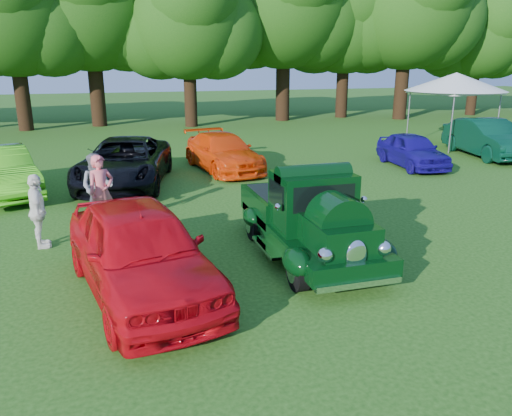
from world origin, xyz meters
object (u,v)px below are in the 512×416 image
object	(u,v)px
back_car_green	(487,138)
back_car_orange	(223,152)
red_convertible	(140,250)
spectator_grey	(97,187)
spectator_pink	(101,192)
back_car_black	(125,162)
spectator_white	(38,212)
back_car_lime	(2,172)
canopy_tent	(456,82)
hero_pickup	(308,219)
back_car_blue	(412,150)

from	to	relation	value
back_car_green	back_car_orange	bearing A→B (deg)	-173.64
red_convertible	spectator_grey	size ratio (longest dim) A/B	2.77
back_car_orange	spectator_pink	bearing A→B (deg)	-135.80
back_car_black	red_convertible	bearing A→B (deg)	-77.39
red_convertible	spectator_white	world-z (taller)	spectator_white
back_car_black	spectator_grey	bearing A→B (deg)	-89.68
spectator_pink	spectator_grey	xyz separation A→B (m)	(-0.10, 0.68, -0.04)
back_car_lime	spectator_grey	xyz separation A→B (m)	(2.80, -3.32, 0.13)
back_car_orange	canopy_tent	xyz separation A→B (m)	(11.62, 2.14, 2.31)
hero_pickup	back_car_black	world-z (taller)	hero_pickup
back_car_black	spectator_grey	xyz separation A→B (m)	(-0.83, -3.58, 0.09)
back_car_green	canopy_tent	xyz separation A→B (m)	(0.24, 2.74, 2.19)
back_car_lime	spectator_grey	size ratio (longest dim) A/B	2.57
spectator_grey	canopy_tent	bearing A→B (deg)	41.53
back_car_lime	back_car_black	size ratio (longest dim) A/B	0.80
spectator_pink	back_car_green	bearing A→B (deg)	-8.37
spectator_grey	back_car_orange	bearing A→B (deg)	65.97
back_car_lime	spectator_white	xyz separation A→B (m)	(1.57, -5.09, 0.09)
back_car_orange	back_car_blue	distance (m)	7.28
spectator_grey	red_convertible	bearing A→B (deg)	-63.76
spectator_white	canopy_tent	size ratio (longest dim) A/B	0.32
red_convertible	spectator_grey	world-z (taller)	spectator_grey
back_car_black	spectator_grey	distance (m)	3.68
back_car_blue	back_car_green	bearing A→B (deg)	17.84
red_convertible	back_car_orange	bearing A→B (deg)	57.68
spectator_pink	back_car_blue	bearing A→B (deg)	-6.36
red_convertible	back_car_green	xyz separation A→B (m)	(15.12, 9.14, -0.02)
hero_pickup	back_car_lime	distance (m)	10.02
back_car_lime	spectator_white	world-z (taller)	spectator_white
back_car_lime	back_car_black	xyz separation A→B (m)	(3.63, 0.26, 0.04)
back_car_orange	back_car_green	world-z (taller)	back_car_green
back_car_black	back_car_orange	xyz separation A→B (m)	(3.63, 1.45, -0.10)
back_car_green	spectator_pink	world-z (taller)	spectator_pink
back_car_green	spectator_white	distance (m)	18.16
back_car_blue	spectator_grey	xyz separation A→B (m)	(-11.57, -3.49, 0.21)
red_convertible	back_car_orange	world-z (taller)	red_convertible
back_car_lime	back_car_green	distance (m)	18.67
spectator_grey	back_car_green	bearing A→B (deg)	33.13
spectator_grey	hero_pickup	bearing A→B (deg)	-24.78
hero_pickup	spectator_grey	bearing A→B (deg)	137.72
spectator_pink	back_car_orange	bearing A→B (deg)	26.31
back_car_green	back_car_lime	bearing A→B (deg)	-167.24
hero_pickup	red_convertible	xyz separation A→B (m)	(-3.49, -0.88, 0.03)
back_car_blue	back_car_orange	bearing A→B (deg)	173.27
back_car_lime	back_car_orange	distance (m)	7.45
hero_pickup	back_car_black	xyz separation A→B (m)	(-3.39, 7.41, -0.02)
spectator_grey	canopy_tent	world-z (taller)	canopy_tent
back_car_black	spectator_grey	size ratio (longest dim) A/B	3.21
back_car_lime	back_car_orange	size ratio (longest dim) A/B	0.95
hero_pickup	red_convertible	world-z (taller)	hero_pickup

